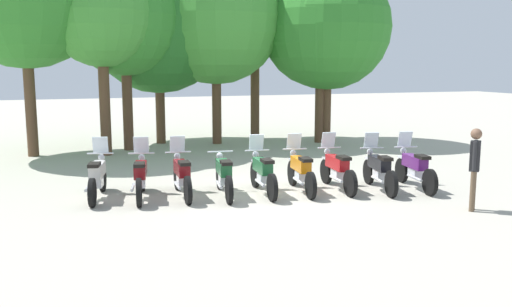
{
  "coord_description": "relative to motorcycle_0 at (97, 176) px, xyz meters",
  "views": [
    {
      "loc": [
        -4.4,
        -12.43,
        3.09
      ],
      "look_at": [
        0.0,
        0.5,
        0.9
      ],
      "focal_mm": 39.38,
      "sensor_mm": 36.0,
      "label": 1
    }
  ],
  "objects": [
    {
      "name": "ground_plane",
      "position": [
        3.78,
        -0.78,
        -0.52
      ],
      "size": [
        80.0,
        80.0,
        0.0
      ],
      "primitive_type": "plane",
      "color": "#ADA899"
    },
    {
      "name": "motorcycle_6",
      "position": [
        5.67,
        -0.94,
        0.0
      ],
      "size": [
        0.62,
        2.19,
        1.37
      ],
      "rotation": [
        0.0,
        0.0,
        1.49
      ],
      "color": "black",
      "rests_on": "ground_plane"
    },
    {
      "name": "tree_6",
      "position": [
        8.87,
        6.92,
        3.93
      ],
      "size": [
        4.58,
        4.58,
        6.75
      ],
      "color": "brown",
      "rests_on": "ground_plane"
    },
    {
      "name": "motorcycle_4",
      "position": [
        3.78,
        -0.77,
        0.0
      ],
      "size": [
        0.62,
        2.19,
        1.37
      ],
      "rotation": [
        0.0,
        0.0,
        1.5
      ],
      "color": "black",
      "rests_on": "ground_plane"
    },
    {
      "name": "tree_1",
      "position": [
        0.65,
        6.4,
        4.21
      ],
      "size": [
        3.58,
        3.58,
        6.54
      ],
      "color": "brown",
      "rests_on": "ground_plane"
    },
    {
      "name": "motorcycle_1",
      "position": [
        0.94,
        -0.31,
        0.0
      ],
      "size": [
        0.72,
        2.17,
        1.37
      ],
      "rotation": [
        0.0,
        0.0,
        1.39
      ],
      "color": "black",
      "rests_on": "ground_plane"
    },
    {
      "name": "motorcycle_7",
      "position": [
        6.62,
        -1.33,
        0.0
      ],
      "size": [
        0.73,
        2.17,
        1.37
      ],
      "rotation": [
        0.0,
        0.0,
        1.39
      ],
      "color": "black",
      "rests_on": "ground_plane"
    },
    {
      "name": "motorcycle_0",
      "position": [
        0.0,
        0.0,
        0.0
      ],
      "size": [
        0.75,
        2.16,
        1.37
      ],
      "rotation": [
        0.0,
        0.0,
        1.36
      ],
      "color": "black",
      "rests_on": "ground_plane"
    },
    {
      "name": "tree_4",
      "position": [
        4.95,
        7.9,
        4.33
      ],
      "size": [
        5.12,
        5.12,
        7.41
      ],
      "color": "brown",
      "rests_on": "ground_plane"
    },
    {
      "name": "motorcycle_8",
      "position": [
        7.57,
        -1.45,
        0.0
      ],
      "size": [
        0.69,
        2.18,
        1.37
      ],
      "rotation": [
        0.0,
        0.0,
        1.42
      ],
      "color": "black",
      "rests_on": "ground_plane"
    },
    {
      "name": "motorcycle_3",
      "position": [
        2.83,
        -0.69,
        -0.01
      ],
      "size": [
        0.66,
        2.19,
        0.99
      ],
      "rotation": [
        0.0,
        0.0,
        1.45
      ],
      "color": "black",
      "rests_on": "ground_plane"
    },
    {
      "name": "tree_7",
      "position": [
        9.16,
        6.89,
        3.98
      ],
      "size": [
        4.86,
        4.86,
        6.94
      ],
      "color": "brown",
      "rests_on": "ground_plane"
    },
    {
      "name": "tree_2",
      "position": [
        1.5,
        7.32,
        4.19
      ],
      "size": [
        4.14,
        4.14,
        6.79
      ],
      "color": "brown",
      "rests_on": "ground_plane"
    },
    {
      "name": "motorcycle_2",
      "position": [
        1.88,
        -0.43,
        0.0
      ],
      "size": [
        0.62,
        2.19,
        1.37
      ],
      "rotation": [
        0.0,
        0.0,
        1.53
      ],
      "color": "black",
      "rests_on": "ground_plane"
    },
    {
      "name": "person_0",
      "position": [
        7.47,
        -3.7,
        0.52
      ],
      "size": [
        0.33,
        0.34,
        1.76
      ],
      "rotation": [
        0.0,
        0.0,
        2.38
      ],
      "color": "brown",
      "rests_on": "ground_plane"
    },
    {
      "name": "tree_5",
      "position": [
        6.72,
        8.5,
        4.73
      ],
      "size": [
        3.99,
        3.99,
        7.27
      ],
      "color": "brown",
      "rests_on": "ground_plane"
    },
    {
      "name": "tree_3",
      "position": [
        2.88,
        8.68,
        4.14
      ],
      "size": [
        5.42,
        5.42,
        7.37
      ],
      "color": "brown",
      "rests_on": "ground_plane"
    },
    {
      "name": "motorcycle_5",
      "position": [
        4.73,
        -0.86,
        0.0
      ],
      "size": [
        0.65,
        2.19,
        1.37
      ],
      "rotation": [
        0.0,
        0.0,
        1.45
      ],
      "color": "black",
      "rests_on": "ground_plane"
    }
  ]
}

